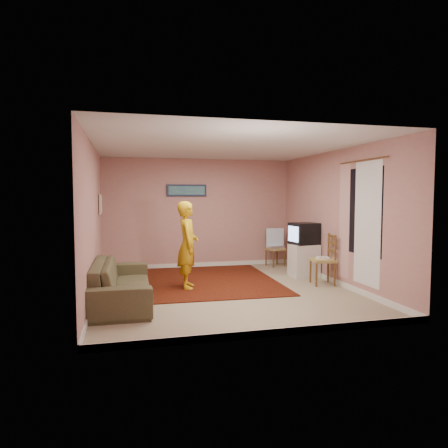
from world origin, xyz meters
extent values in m
plane|color=gray|center=(0.00, 0.00, 0.00)|extent=(5.00, 5.00, 0.00)
cube|color=tan|center=(0.00, 2.50, 1.30)|extent=(4.50, 0.02, 2.60)
cube|color=tan|center=(0.00, -2.50, 1.30)|extent=(4.50, 0.02, 2.60)
cube|color=tan|center=(-2.25, 0.00, 1.30)|extent=(0.02, 5.00, 2.60)
cube|color=tan|center=(2.25, 0.00, 1.30)|extent=(0.02, 5.00, 2.60)
cube|color=silver|center=(0.00, 0.00, 2.60)|extent=(4.50, 5.00, 0.02)
cube|color=silver|center=(0.00, 2.49, 0.05)|extent=(4.50, 0.02, 0.10)
cube|color=silver|center=(0.00, -2.49, 0.05)|extent=(4.50, 0.02, 0.10)
cube|color=silver|center=(-2.24, 0.00, 0.05)|extent=(0.02, 5.00, 0.10)
cube|color=silver|center=(2.24, 0.00, 0.05)|extent=(0.02, 5.00, 0.10)
cube|color=black|center=(2.24, -0.90, 1.45)|extent=(0.01, 1.10, 1.50)
cube|color=white|center=(2.23, -1.05, 1.25)|extent=(0.01, 0.75, 2.10)
cube|color=beige|center=(2.21, -0.35, 1.25)|extent=(0.01, 0.35, 2.10)
cylinder|color=brown|center=(2.20, -0.90, 2.32)|extent=(0.02, 1.40, 0.02)
cube|color=#141B39|center=(-0.30, 2.47, 1.85)|extent=(0.95, 0.03, 0.28)
cube|color=navy|center=(-0.30, 2.45, 1.85)|extent=(0.86, 0.01, 0.20)
cube|color=tan|center=(-2.22, 1.60, 1.55)|extent=(0.03, 0.38, 0.42)
cube|color=silver|center=(-2.20, 1.60, 1.55)|extent=(0.01, 0.30, 0.34)
cube|color=black|center=(-0.04, 0.84, 0.01)|extent=(2.61, 3.22, 0.02)
cube|color=silver|center=(1.95, 0.79, 0.35)|extent=(0.55, 0.50, 0.70)
cube|color=black|center=(1.95, 0.79, 0.92)|extent=(0.58, 0.54, 0.46)
cube|color=#8CB2F2|center=(1.69, 0.75, 0.92)|extent=(0.07, 0.38, 0.32)
cube|color=tan|center=(1.84, 2.16, 0.42)|extent=(0.47, 0.45, 0.05)
cube|color=brown|center=(1.84, 2.16, 0.64)|extent=(0.38, 0.13, 0.44)
cube|color=silver|center=(1.84, 2.16, 0.47)|extent=(0.43, 0.34, 0.07)
cube|color=#93C7F2|center=(1.84, 2.20, 0.69)|extent=(0.44, 0.06, 0.46)
cube|color=tan|center=(1.98, 0.00, 0.47)|extent=(0.49, 0.50, 0.05)
cube|color=brown|center=(1.98, 0.00, 0.73)|extent=(0.11, 0.44, 0.51)
cube|color=white|center=(1.98, 0.00, 0.52)|extent=(0.23, 0.18, 0.04)
imported|color=brown|center=(-1.80, -0.42, 0.33)|extent=(0.93, 2.30, 0.67)
imported|color=gold|center=(-0.61, 0.33, 0.81)|extent=(0.47, 0.64, 1.62)
camera|label=1|loc=(-1.72, -6.97, 1.71)|focal=32.00mm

